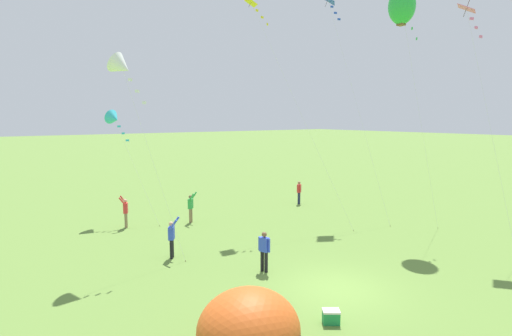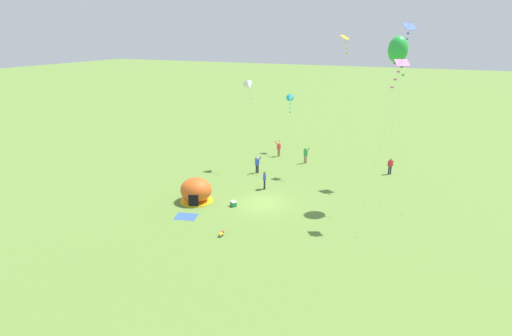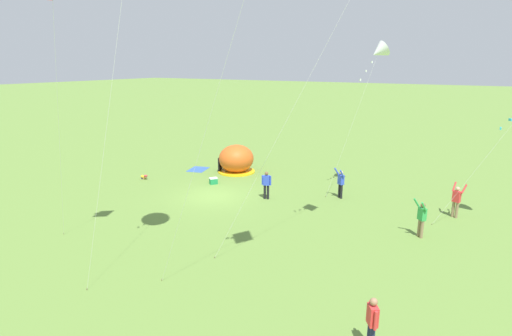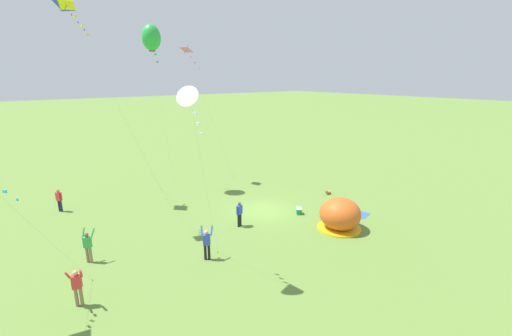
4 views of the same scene
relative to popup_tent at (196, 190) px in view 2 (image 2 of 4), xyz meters
name	(u,v)px [view 2 (image 2 of 4)]	position (x,y,z in m)	size (l,w,h in m)	color
ground_plane	(263,203)	(5.46, 1.95, -1.00)	(300.00, 300.00, 0.00)	olive
popup_tent	(196,190)	(0.00, 0.00, 0.00)	(2.81, 2.81, 2.10)	#D8591E
picnic_blanket	(186,217)	(0.88, -2.99, -0.99)	(1.70, 1.30, 0.01)	#3359A5
cooler_box	(233,204)	(3.40, 0.34, -0.78)	(0.64, 0.61, 0.44)	#1E8C4C
toddler_crawling	(221,234)	(4.96, -4.62, -0.82)	(0.28, 0.55, 0.32)	gold
person_watching_sky	(279,148)	(1.83, 15.17, 0.00)	(0.62, 0.72, 1.89)	#8C7251
person_with_toddler	(390,165)	(14.46, 13.97, -0.03)	(0.51, 0.41, 1.72)	#1E2347
person_center_field	(265,179)	(4.29, 4.97, -0.03)	(0.34, 0.57, 1.72)	black
person_far_back	(306,155)	(5.46, 13.96, 0.00)	(0.70, 0.70, 1.89)	#8C7251
person_arms_raised	(257,164)	(1.87, 8.80, 0.00)	(0.67, 0.72, 1.89)	black
kite_cyan	(290,99)	(2.18, 17.70, 5.39)	(1.99, 4.04, 6.95)	silver
kite_yellow	(345,44)	(9.34, 12.42, 11.80)	(3.38, 6.46, 13.70)	silver
kite_white	(249,86)	(0.33, 10.13, 7.68)	(2.57, 2.91, 9.30)	silver
kite_pink	(400,69)	(15.24, 2.54, 10.47)	(2.08, 4.30, 12.26)	silver
kite_green	(398,50)	(14.67, 6.00, 11.60)	(2.56, 2.58, 13.61)	silver
kite_blue	(409,31)	(14.88, 11.66, 12.93)	(1.38, 6.47, 14.76)	silver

